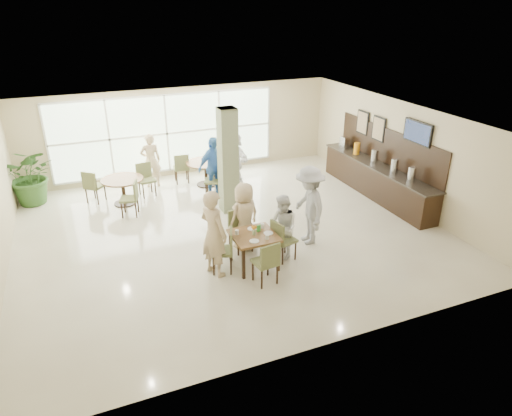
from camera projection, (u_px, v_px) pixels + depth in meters
name	position (u px, v px, depth m)	size (l,w,h in m)	color
ground	(230.00, 231.00, 11.37)	(10.00, 10.00, 0.00)	beige
room_shell	(229.00, 166.00, 10.66)	(10.00, 10.00, 10.00)	white
window_bank	(167.00, 134.00, 14.36)	(7.00, 0.04, 7.00)	silver
column	(228.00, 161.00, 11.93)	(0.45, 0.45, 2.80)	#5B6848
main_table	(254.00, 239.00, 9.63)	(0.93, 0.93, 0.75)	brown
round_table_left	(123.00, 184.00, 12.64)	(1.15, 1.15, 0.75)	brown
round_table_right	(206.00, 167.00, 13.94)	(1.19, 1.19, 0.75)	brown
chairs_main_table	(253.00, 245.00, 9.73)	(1.97, 1.91, 0.95)	#5B6236
chairs_table_left	(124.00, 188.00, 12.68)	(2.00, 1.88, 0.95)	#5B6236
chairs_table_right	(205.00, 170.00, 13.99)	(1.85, 1.97, 0.95)	#5B6236
tabletop_clutter	(256.00, 232.00, 9.59)	(0.77, 0.73, 0.21)	white
buffet_counter	(377.00, 178.00, 13.20)	(0.64, 4.70, 1.95)	black
wall_tv	(418.00, 132.00, 11.68)	(0.06, 1.00, 0.58)	black
framed_art_a	(379.00, 129.00, 13.16)	(0.05, 0.55, 0.70)	black
framed_art_b	(363.00, 122.00, 13.83)	(0.05, 0.55, 0.70)	black
potted_plant	(31.00, 176.00, 12.59)	(1.48, 1.48, 1.65)	#305923
teen_left	(214.00, 233.00, 9.24)	(0.68, 0.45, 1.88)	tan
teen_far	(244.00, 216.00, 10.30)	(0.78, 0.42, 1.59)	tan
teen_right	(283.00, 227.00, 9.93)	(0.71, 0.56, 1.47)	white
teen_standing	(309.00, 206.00, 10.48)	(1.21, 0.70, 1.88)	#9F9FA2
adult_a	(213.00, 167.00, 13.05)	(1.03, 0.59, 1.76)	#407AC2
adult_b	(235.00, 157.00, 14.16)	(1.45, 0.62, 1.56)	white
adult_standing	(151.00, 160.00, 13.74)	(0.60, 0.40, 1.66)	tan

